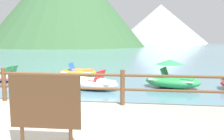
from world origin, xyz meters
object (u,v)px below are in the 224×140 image
object	(u,v)px
pedal_boat_5	(5,76)
pedal_boat_6	(172,78)
pedal_boat_1	(78,73)
sign_board	(45,103)
pedal_boat_3	(92,83)

from	to	relation	value
pedal_boat_5	pedal_boat_6	bearing A→B (deg)	-4.62
pedal_boat_5	pedal_boat_1	bearing A→B (deg)	27.33
sign_board	pedal_boat_3	size ratio (longest dim) A/B	0.46
pedal_boat_3	pedal_boat_6	bearing A→B (deg)	12.93
sign_board	pedal_boat_5	bearing A→B (deg)	125.62
pedal_boat_3	pedal_boat_1	bearing A→B (deg)	115.40
pedal_boat_6	sign_board	bearing A→B (deg)	-111.83
sign_board	pedal_boat_6	world-z (taller)	sign_board
pedal_boat_3	pedal_boat_6	size ratio (longest dim) A/B	0.95
sign_board	pedal_boat_1	bearing A→B (deg)	102.75
pedal_boat_5	sign_board	bearing A→B (deg)	-54.38
pedal_boat_5	pedal_boat_6	world-z (taller)	pedal_boat_6
pedal_boat_3	pedal_boat_5	xyz separation A→B (m)	(-4.98, 1.48, -0.03)
pedal_boat_3	pedal_boat_6	distance (m)	3.57
pedal_boat_1	pedal_boat_5	xyz separation A→B (m)	(-3.43, -1.77, -0.01)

